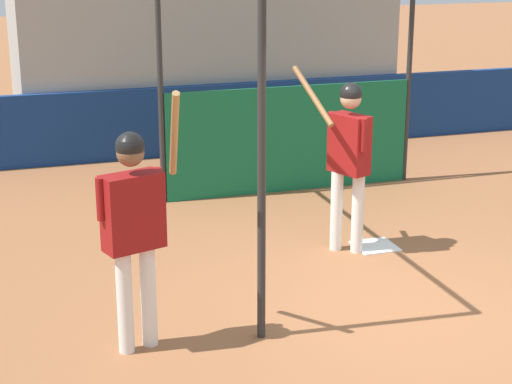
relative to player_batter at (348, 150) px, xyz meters
name	(u,v)px	position (x,y,z in m)	size (l,w,h in m)	color
ground_plane	(410,313)	(-0.07, -1.64, -1.12)	(60.00, 60.00, 0.00)	#935B38
outfield_wall	(223,118)	(-0.07, 4.55, -0.58)	(24.00, 0.12, 1.07)	navy
bleacher_section	(190,36)	(-0.07, 6.61, 0.45)	(5.95, 4.00, 3.15)	#9E9E99
batting_cage	(311,104)	(0.19, 1.55, 0.19)	(3.46, 4.03, 3.01)	#282828
home_plate	(375,246)	(0.36, 0.00, -1.11)	(0.44, 0.44, 0.02)	white
player_batter	(348,150)	(0.00, 0.00, 0.00)	(0.66, 0.77, 1.96)	white
player_waiting	(134,219)	(-2.53, -1.55, 0.01)	(0.74, 0.59, 2.17)	white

